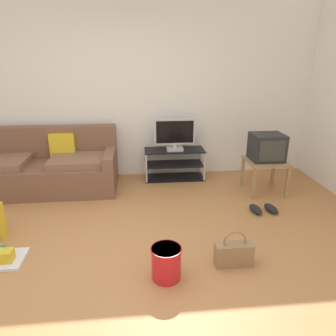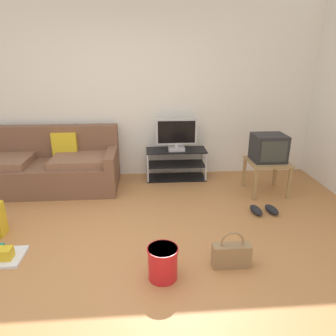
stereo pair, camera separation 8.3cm
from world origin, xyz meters
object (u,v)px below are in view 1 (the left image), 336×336
(handbag, at_px, (234,253))
(cleaning_bucket, at_px, (166,262))
(flat_tv, at_px, (175,135))
(couch, at_px, (43,168))
(sneakers_pair, at_px, (263,209))
(tv_stand, at_px, (174,164))
(side_table, at_px, (265,165))
(crt_tv, at_px, (267,147))

(handbag, bearing_deg, cleaning_bucket, -169.73)
(flat_tv, bearing_deg, couch, -174.37)
(couch, height_order, sneakers_pair, couch)
(tv_stand, relative_size, cleaning_bucket, 3.09)
(side_table, distance_m, sneakers_pair, 0.76)
(couch, relative_size, crt_tv, 4.87)
(side_table, bearing_deg, couch, 172.26)
(tv_stand, height_order, flat_tv, flat_tv)
(crt_tv, xyz_separation_m, cleaning_bucket, (-1.57, -1.74, -0.50))
(tv_stand, bearing_deg, sneakers_pair, -52.31)
(tv_stand, xyz_separation_m, crt_tv, (1.22, -0.63, 0.43))
(flat_tv, distance_m, cleaning_bucket, 2.44)
(handbag, relative_size, cleaning_bucket, 1.20)
(couch, distance_m, handbag, 3.04)
(tv_stand, relative_size, flat_tv, 1.48)
(tv_stand, bearing_deg, crt_tv, -27.39)
(tv_stand, xyz_separation_m, flat_tv, (-0.00, -0.02, 0.48))
(crt_tv, distance_m, cleaning_bucket, 2.39)
(crt_tv, xyz_separation_m, sneakers_pair, (-0.24, -0.64, -0.62))
(flat_tv, relative_size, handbag, 1.74)
(couch, distance_m, sneakers_pair, 3.13)
(crt_tv, distance_m, sneakers_pair, 0.92)
(couch, relative_size, handbag, 5.86)
(couch, bearing_deg, cleaning_bucket, -53.20)
(side_table, relative_size, cleaning_bucket, 1.77)
(sneakers_pair, bearing_deg, cleaning_bucket, -140.33)
(flat_tv, height_order, side_table, flat_tv)
(tv_stand, distance_m, cleaning_bucket, 2.40)
(couch, xyz_separation_m, sneakers_pair, (2.94, -1.05, -0.27))
(flat_tv, xyz_separation_m, crt_tv, (1.22, -0.61, -0.05))
(tv_stand, relative_size, side_table, 1.74)
(couch, height_order, cleaning_bucket, couch)
(side_table, relative_size, handbag, 1.48)
(tv_stand, height_order, handbag, tv_stand)
(flat_tv, distance_m, sneakers_pair, 1.72)
(side_table, distance_m, crt_tv, 0.26)
(side_table, distance_m, cleaning_bucket, 2.34)
(flat_tv, height_order, crt_tv, flat_tv)
(tv_stand, relative_size, handbag, 2.57)
(flat_tv, height_order, sneakers_pair, flat_tv)
(couch, bearing_deg, sneakers_pair, -19.71)
(side_table, distance_m, handbag, 1.87)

